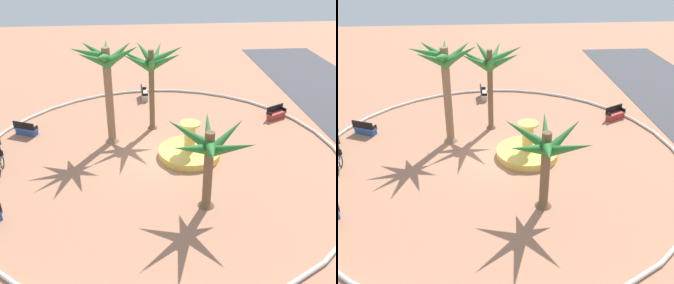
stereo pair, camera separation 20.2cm
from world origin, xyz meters
TOP-DOWN VIEW (x-y plane):
  - ground_plane at (0.00, 0.00)m, footprint 80.00×80.00m
  - plaza_curb at (0.00, 0.00)m, footprint 22.38×22.38m
  - fountain at (0.08, 1.86)m, footprint 3.77×3.77m
  - palm_tree_near_fountain at (-4.00, -0.17)m, footprint 4.55×4.53m
  - palm_tree_by_curb at (4.99, 2.01)m, footprint 4.67×4.07m
  - palm_tree_mid_plaza at (-2.25, -2.94)m, footprint 4.23×4.18m
  - bench_east at (-4.70, 8.97)m, footprint 1.18×1.65m
  - bench_north at (-3.72, -8.74)m, footprint 1.09×1.67m
  - bench_southeast at (-9.57, -0.56)m, footprint 1.63×0.59m
  - bicycle_red_frame at (0.97, -9.06)m, footprint 1.72×0.44m

SIDE VIEW (x-z plane):
  - ground_plane at x=0.00m, z-range 0.00..0.00m
  - plaza_curb at x=0.00m, z-range 0.00..0.20m
  - fountain at x=0.08m, z-range -0.81..1.45m
  - bench_east at x=-4.70m, z-range -0.15..0.85m
  - bench_north at x=-3.72m, z-range -0.15..0.85m
  - bench_southeast at x=-9.57m, z-range -0.15..0.85m
  - bicycle_red_frame at x=0.97m, z-range -0.09..0.86m
  - palm_tree_by_curb at x=4.99m, z-range 1.03..5.41m
  - palm_tree_near_fountain at x=-4.00m, z-range 1.67..7.47m
  - palm_tree_mid_plaza at x=-2.25m, z-range 1.64..8.09m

